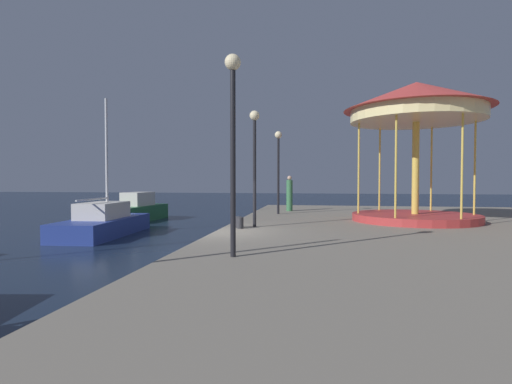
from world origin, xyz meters
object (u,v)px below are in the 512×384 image
at_px(carousel, 416,116).
at_px(lamp_post_near_edge, 233,120).
at_px(person_near_carousel, 289,194).
at_px(motorboat_green, 137,210).
at_px(bollard_north, 238,222).
at_px(bollard_south, 240,223).
at_px(lamp_post_mid_promenade, 255,147).
at_px(sailboat_blue, 103,223).
at_px(lamp_post_far_end, 278,157).

height_order(carousel, lamp_post_near_edge, carousel).
distance_m(carousel, person_near_carousel, 7.93).
distance_m(motorboat_green, bollard_north, 12.08).
xyz_separation_m(carousel, lamp_post_near_edge, (-5.83, -8.61, -1.27)).
bearing_deg(person_near_carousel, bollard_south, -98.04).
height_order(motorboat_green, bollard_south, motorboat_green).
bearing_deg(motorboat_green, lamp_post_mid_promenade, -44.94).
distance_m(motorboat_green, bollard_south, 12.35).
height_order(carousel, person_near_carousel, carousel).
distance_m(bollard_south, person_near_carousel, 8.21).
bearing_deg(bollard_north, carousel, 25.96).
bearing_deg(carousel, bollard_south, -151.92).
bearing_deg(bollard_north, sailboat_blue, 158.86).
relative_size(lamp_post_near_edge, lamp_post_mid_promenade, 1.07).
relative_size(motorboat_green, person_near_carousel, 2.52).
height_order(lamp_post_near_edge, person_near_carousel, lamp_post_near_edge).
relative_size(motorboat_green, lamp_post_near_edge, 1.09).
bearing_deg(person_near_carousel, lamp_post_mid_promenade, -95.38).
xyz_separation_m(sailboat_blue, bollard_south, (6.86, -2.85, 0.42)).
xyz_separation_m(lamp_post_near_edge, bollard_south, (-0.85, 5.05, -2.85)).
bearing_deg(lamp_post_near_edge, sailboat_blue, 134.26).
distance_m(lamp_post_near_edge, bollard_north, 6.10).
xyz_separation_m(motorboat_green, lamp_post_mid_promenade, (8.68, -8.66, 3.03)).
distance_m(lamp_post_near_edge, lamp_post_far_end, 11.16).
relative_size(lamp_post_mid_promenade, bollard_south, 10.52).
bearing_deg(person_near_carousel, sailboat_blue, -146.74).
bearing_deg(bollard_south, sailboat_blue, 157.41).
xyz_separation_m(lamp_post_mid_promenade, person_near_carousel, (0.71, 7.58, -1.98)).
distance_m(sailboat_blue, person_near_carousel, 9.64).
relative_size(sailboat_blue, lamp_post_far_end, 1.51).
distance_m(carousel, bollard_north, 8.61).
bearing_deg(bollard_north, lamp_post_far_end, 81.69).
height_order(sailboat_blue, motorboat_green, sailboat_blue).
height_order(lamp_post_near_edge, bollard_north, lamp_post_near_edge).
xyz_separation_m(carousel, lamp_post_far_end, (-5.95, 2.54, -1.48)).
relative_size(lamp_post_far_end, person_near_carousel, 2.14).
bearing_deg(lamp_post_far_end, bollard_south, -96.82).
bearing_deg(lamp_post_mid_promenade, bollard_north, -153.93).
height_order(lamp_post_far_end, bollard_south, lamp_post_far_end).
bearing_deg(motorboat_green, lamp_post_far_end, -18.96).
relative_size(sailboat_blue, motorboat_green, 1.27).
relative_size(motorboat_green, carousel, 0.83).
xyz_separation_m(bollard_south, person_near_carousel, (1.14, 8.10, 0.71)).
bearing_deg(lamp_post_mid_promenade, carousel, 25.95).
bearing_deg(lamp_post_near_edge, lamp_post_far_end, 90.61).
bearing_deg(lamp_post_mid_promenade, lamp_post_near_edge, -85.72).
bearing_deg(sailboat_blue, bollard_north, -21.14).
bearing_deg(carousel, lamp_post_mid_promenade, -154.05).
bearing_deg(lamp_post_far_end, lamp_post_mid_promenade, -93.06).
height_order(lamp_post_mid_promenade, lamp_post_far_end, lamp_post_mid_promenade).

